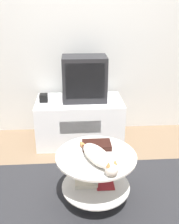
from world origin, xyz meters
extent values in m
plane|color=#7F664C|center=(0.00, 0.00, 0.00)|extent=(12.00, 12.00, 0.00)
cube|color=silver|center=(0.00, 1.56, 1.30)|extent=(8.00, 0.05, 2.60)
cube|color=#28282B|center=(0.00, 0.00, 0.01)|extent=(2.10, 1.29, 0.02)
cube|color=white|center=(-0.10, 1.18, 0.28)|extent=(1.05, 0.60, 0.56)
cube|color=silver|center=(-0.10, 0.89, 0.33)|extent=(0.47, 0.01, 0.16)
cube|color=#232326|center=(-0.03, 1.20, 0.83)|extent=(0.52, 0.34, 0.53)
cube|color=black|center=(-0.03, 1.03, 0.84)|extent=(0.45, 0.01, 0.42)
cube|color=black|center=(-0.53, 1.16, 0.61)|extent=(0.09, 0.09, 0.09)
cylinder|color=#B2B2B7|center=(0.01, 0.05, 0.03)|extent=(0.29, 0.29, 0.01)
cylinder|color=#B7B7BC|center=(0.01, 0.05, 0.24)|extent=(0.04, 0.04, 0.45)
cylinder|color=silver|center=(0.01, 0.05, 0.17)|extent=(0.60, 0.60, 0.01)
cylinder|color=silver|center=(0.01, 0.05, 0.48)|extent=(0.69, 0.69, 0.02)
cube|color=beige|center=(-0.08, 0.06, 0.19)|extent=(0.20, 0.12, 0.04)
cube|color=maroon|center=(0.09, 0.04, 0.18)|extent=(0.16, 0.14, 0.01)
cube|color=black|center=(0.02, 0.18, 0.51)|extent=(0.25, 0.16, 0.04)
ellipsoid|color=silver|center=(0.01, -0.04, 0.54)|extent=(0.30, 0.40, 0.11)
sphere|color=silver|center=(0.10, -0.23, 0.54)|extent=(0.10, 0.10, 0.10)
cone|color=#D18447|center=(0.12, -0.22, 0.59)|extent=(0.04, 0.04, 0.04)
cone|color=#D18447|center=(0.07, -0.24, 0.59)|extent=(0.04, 0.04, 0.04)
ellipsoid|color=#D18447|center=(-0.09, 0.17, 0.51)|extent=(0.10, 0.14, 0.04)
camera|label=1|loc=(-0.17, -1.82, 1.69)|focal=42.00mm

